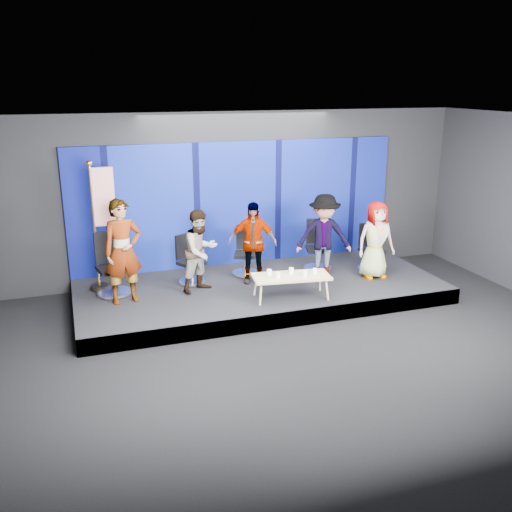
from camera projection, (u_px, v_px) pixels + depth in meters
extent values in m
plane|color=black|center=(312.00, 353.00, 8.93)|extent=(10.00, 10.00, 0.00)
cube|color=black|center=(237.00, 196.00, 12.03)|extent=(10.00, 0.02, 3.50)
cube|color=black|center=(320.00, 125.00, 7.90)|extent=(10.00, 8.00, 0.02)
cube|color=black|center=(260.00, 291.00, 11.15)|extent=(7.00, 3.00, 0.30)
cube|color=#070B56|center=(238.00, 204.00, 12.03)|extent=(7.00, 0.08, 2.60)
cylinder|color=silver|center=(115.00, 293.00, 10.53)|extent=(0.76, 0.76, 0.06)
cylinder|color=silver|center=(114.00, 280.00, 10.46)|extent=(0.08, 0.08, 0.43)
cube|color=black|center=(113.00, 269.00, 10.39)|extent=(0.61, 0.61, 0.08)
cube|color=black|center=(107.00, 247.00, 10.51)|extent=(0.48, 0.14, 0.59)
imported|color=black|center=(123.00, 252.00, 9.94)|extent=(0.75, 0.56, 1.86)
cylinder|color=silver|center=(192.00, 282.00, 11.12)|extent=(0.73, 0.73, 0.05)
cylinder|color=silver|center=(192.00, 272.00, 11.06)|extent=(0.06, 0.06, 0.36)
cube|color=black|center=(191.00, 263.00, 11.01)|extent=(0.58, 0.58, 0.06)
cube|color=black|center=(184.00, 246.00, 11.06)|extent=(0.37, 0.22, 0.49)
imported|color=black|center=(201.00, 251.00, 10.53)|extent=(0.94, 0.87, 1.55)
cylinder|color=silver|center=(246.00, 273.00, 11.62)|extent=(0.72, 0.72, 0.06)
cylinder|color=silver|center=(246.00, 263.00, 11.55)|extent=(0.06, 0.06, 0.37)
cube|color=black|center=(246.00, 255.00, 11.50)|extent=(0.58, 0.58, 0.06)
cube|color=black|center=(246.00, 237.00, 11.62)|extent=(0.40, 0.19, 0.51)
imported|color=black|center=(252.00, 243.00, 10.98)|extent=(1.01, 0.71, 1.60)
cylinder|color=silver|center=(317.00, 268.00, 11.92)|extent=(0.72, 0.72, 0.06)
cylinder|color=silver|center=(318.00, 258.00, 11.86)|extent=(0.07, 0.07, 0.39)
cube|color=black|center=(318.00, 249.00, 11.80)|extent=(0.58, 0.58, 0.07)
cube|color=black|center=(317.00, 231.00, 11.93)|extent=(0.43, 0.16, 0.54)
imported|color=black|center=(324.00, 236.00, 11.26)|extent=(1.22, 0.89, 1.68)
cylinder|color=silver|center=(370.00, 269.00, 11.90)|extent=(0.57, 0.57, 0.05)
cylinder|color=silver|center=(371.00, 259.00, 11.84)|extent=(0.06, 0.06, 0.36)
cube|color=black|center=(372.00, 251.00, 11.78)|extent=(0.46, 0.46, 0.06)
cube|color=black|center=(368.00, 235.00, 11.90)|extent=(0.40, 0.07, 0.49)
imported|color=black|center=(376.00, 240.00, 11.25)|extent=(0.79, 0.54, 1.55)
cube|color=tan|center=(291.00, 277.00, 10.27)|extent=(1.46, 0.77, 0.04)
cylinder|color=tan|center=(261.00, 294.00, 10.00)|extent=(0.04, 0.04, 0.38)
cylinder|color=tan|center=(256.00, 286.00, 10.43)|extent=(0.04, 0.04, 0.38)
cylinder|color=tan|center=(327.00, 290.00, 10.22)|extent=(0.04, 0.04, 0.38)
cylinder|color=tan|center=(320.00, 281.00, 10.65)|extent=(0.04, 0.04, 0.38)
cylinder|color=white|center=(269.00, 272.00, 10.25)|extent=(0.09, 0.09, 0.11)
cylinder|color=white|center=(278.00, 275.00, 10.11)|extent=(0.08, 0.08, 0.10)
cylinder|color=white|center=(291.00, 271.00, 10.35)|extent=(0.09, 0.09, 0.11)
cylinder|color=white|center=(305.00, 273.00, 10.22)|extent=(0.08, 0.08, 0.10)
cylinder|color=white|center=(315.00, 271.00, 10.35)|extent=(0.08, 0.08, 0.10)
cylinder|color=black|center=(100.00, 287.00, 10.75)|extent=(0.33, 0.33, 0.10)
cylinder|color=gold|center=(95.00, 227.00, 10.41)|extent=(0.04, 0.04, 2.24)
sphere|color=gold|center=(89.00, 163.00, 10.07)|extent=(0.11, 0.11, 0.11)
cube|color=#AC1325|center=(104.00, 197.00, 10.28)|extent=(0.39, 0.07, 1.07)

